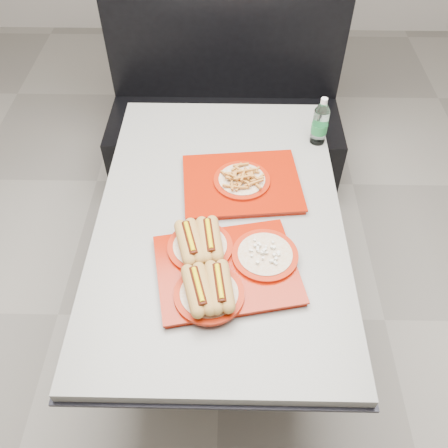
{
  "coord_description": "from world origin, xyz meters",
  "views": [
    {
      "loc": [
        0.04,
        -1.2,
        2.03
      ],
      "look_at": [
        0.02,
        -0.13,
        0.83
      ],
      "focal_mm": 38.0,
      "sensor_mm": 36.0,
      "label": 1
    }
  ],
  "objects_px": {
    "tray_near": "(221,266)",
    "tray_far": "(242,181)",
    "booth_bench": "(225,116)",
    "diner_table": "(220,241)",
    "water_bottle": "(320,124)"
  },
  "relations": [
    {
      "from": "tray_near",
      "to": "tray_far",
      "type": "xyz_separation_m",
      "value": [
        0.07,
        0.42,
        -0.01
      ]
    },
    {
      "from": "diner_table",
      "to": "booth_bench",
      "type": "bearing_deg",
      "value": 90.0
    },
    {
      "from": "water_bottle",
      "to": "tray_near",
      "type": "bearing_deg",
      "value": -119.44
    },
    {
      "from": "booth_bench",
      "to": "water_bottle",
      "type": "distance_m",
      "value": 0.9
    },
    {
      "from": "water_bottle",
      "to": "booth_bench",
      "type": "bearing_deg",
      "value": 121.48
    },
    {
      "from": "booth_bench",
      "to": "diner_table",
      "type": "bearing_deg",
      "value": -90.0
    },
    {
      "from": "tray_near",
      "to": "water_bottle",
      "type": "distance_m",
      "value": 0.81
    },
    {
      "from": "tray_far",
      "to": "tray_near",
      "type": "bearing_deg",
      "value": -99.67
    },
    {
      "from": "booth_bench",
      "to": "water_bottle",
      "type": "bearing_deg",
      "value": -58.52
    },
    {
      "from": "tray_near",
      "to": "tray_far",
      "type": "distance_m",
      "value": 0.42
    },
    {
      "from": "booth_bench",
      "to": "tray_far",
      "type": "xyz_separation_m",
      "value": [
        0.08,
        -0.95,
        0.37
      ]
    },
    {
      "from": "tray_near",
      "to": "water_bottle",
      "type": "xyz_separation_m",
      "value": [
        0.4,
        0.7,
        0.06
      ]
    },
    {
      "from": "diner_table",
      "to": "booth_bench",
      "type": "height_order",
      "value": "booth_bench"
    },
    {
      "from": "tray_far",
      "to": "water_bottle",
      "type": "xyz_separation_m",
      "value": [
        0.33,
        0.29,
        0.07
      ]
    },
    {
      "from": "booth_bench",
      "to": "water_bottle",
      "type": "xyz_separation_m",
      "value": [
        0.41,
        -0.67,
        0.44
      ]
    }
  ]
}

